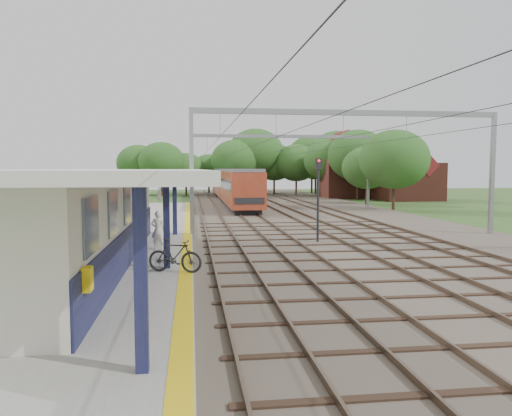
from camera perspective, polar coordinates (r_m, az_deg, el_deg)
ground at (r=13.10m, az=15.96°, el=-12.61°), size 160.00×160.00×0.00m
ballast_bed at (r=42.62m, az=4.84°, el=-0.57°), size 18.00×90.00×0.10m
platform at (r=25.85m, az=-12.85°, el=-3.70°), size 5.00×52.00×0.35m
yellow_stripe at (r=25.71m, az=-7.85°, el=-3.27°), size 0.45×52.00×0.01m
station_building at (r=18.95m, az=-19.09°, el=-1.10°), size 3.41×18.00×3.40m
canopy at (r=17.68m, az=-16.35°, el=3.77°), size 6.40×20.00×3.44m
rail_tracks at (r=42.14m, az=1.52°, el=-0.44°), size 11.80×88.00×0.15m
catenary_system at (r=37.75m, az=5.51°, el=7.07°), size 17.22×88.00×7.00m
tree_band at (r=69.18m, az=-0.06°, el=5.44°), size 31.72×30.88×8.82m
house_near at (r=63.10m, az=16.97°, el=3.57°), size 7.00×6.12×7.89m
house_far at (r=66.87m, az=10.92°, el=3.94°), size 8.00×6.12×8.66m
person at (r=21.86m, az=-11.13°, el=-2.49°), size 0.66×0.49×1.67m
bicycle at (r=16.96m, az=-9.25°, el=-5.39°), size 1.95×1.15×1.13m
train at (r=56.41m, az=-2.82°, el=2.74°), size 2.81×35.01×3.70m
signal_post at (r=25.47m, az=7.11°, el=2.03°), size 0.30×0.26×4.34m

